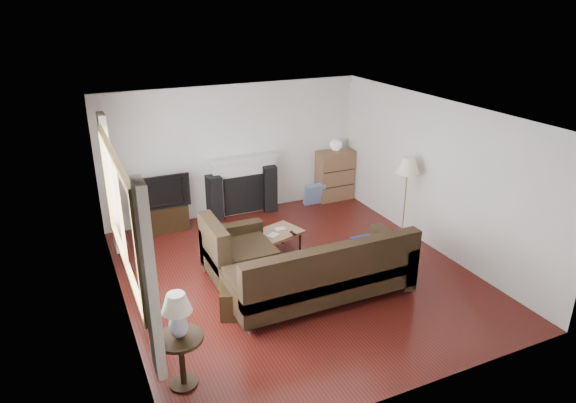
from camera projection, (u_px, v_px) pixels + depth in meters
name	position (u px, v px, depth m)	size (l,w,h in m)	color
room	(297.00, 199.00, 7.38)	(5.10, 5.60, 2.54)	#4A1510
window	(120.00, 213.00, 6.15)	(0.12, 2.74, 1.54)	olive
curtain_near	(150.00, 282.00, 4.95)	(0.10, 0.35, 2.10)	beige
curtain_far	(110.00, 184.00, 7.51)	(0.10, 0.35, 2.10)	beige
fireplace	(245.00, 184.00, 9.92)	(1.40, 0.26, 1.15)	white
tv_stand	(162.00, 218.00, 9.29)	(0.92, 0.42, 0.46)	black
television	(159.00, 190.00, 9.09)	(1.05, 0.14, 0.60)	black
speaker_left	(214.00, 198.00, 9.65)	(0.24, 0.29, 0.86)	black
speaker_right	(269.00, 188.00, 10.07)	(0.26, 0.31, 0.92)	black
bookshelf	(335.00, 175.00, 10.60)	(0.76, 0.36, 1.04)	brown
globe_lamp	(336.00, 145.00, 10.36)	(0.24, 0.24, 0.24)	white
sectional_sofa	(320.00, 269.00, 7.10)	(2.83, 2.07, 0.92)	black
coffee_table	(271.00, 245.00, 8.35)	(1.02, 0.56, 0.40)	#916545
footstool	(239.00, 300.00, 6.84)	(0.47, 0.47, 0.39)	black
floor_lamp	(405.00, 199.00, 8.73)	(0.38, 0.38, 1.49)	#A69239
side_table	(182.00, 361.00, 5.52)	(0.51, 0.51, 0.63)	black
table_lamp	(178.00, 316.00, 5.31)	(0.32, 0.32, 0.52)	silver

